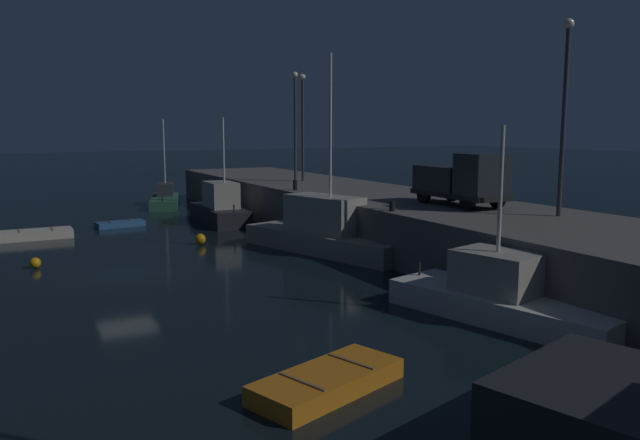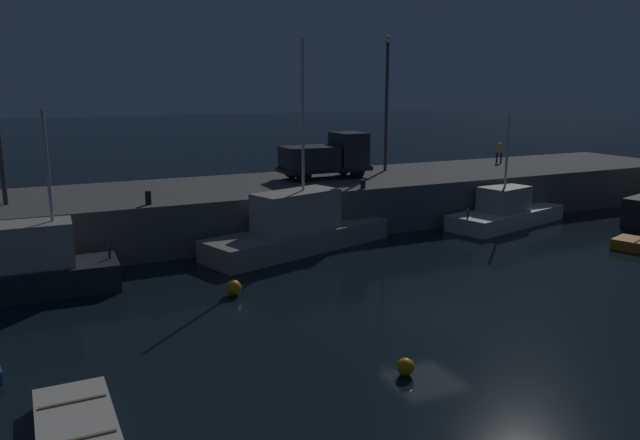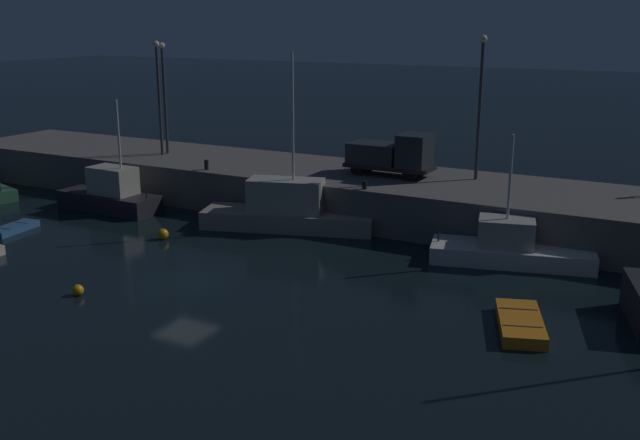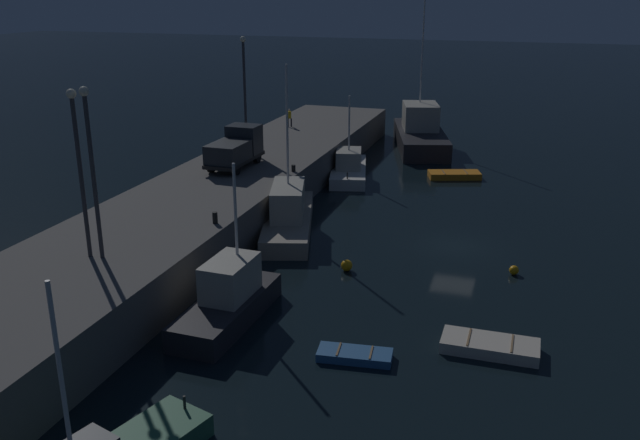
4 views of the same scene
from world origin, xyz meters
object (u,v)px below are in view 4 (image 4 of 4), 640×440
Objects in this scene: lamp_post_east at (92,161)px; utility_truck at (236,149)px; dinghy_orange_near at (454,175)px; fishing_boat_orange at (228,300)px; rowboat_white_mid at (490,346)px; mooring_buoy_near at (514,270)px; bollard_central at (293,168)px; fishing_trawler_red at (288,214)px; dinghy_red_small at (355,355)px; fishing_trawler_green at (420,133)px; lamp_post_central at (245,86)px; mooring_buoy_mid at (347,265)px; lamp_post_west at (79,161)px; bollard_west at (215,218)px; fishing_boat_white at (349,168)px; dockworker at (290,117)px.

lamp_post_east reaches higher than utility_truck.
fishing_boat_orange is at bearing 166.68° from dinghy_orange_near.
rowboat_white_mid is 7.95× the size of mooring_buoy_near.
fishing_trawler_red is at bearing -164.29° from bollard_central.
fishing_boat_orange is 6.71m from dinghy_red_small.
fishing_trawler_green reaches higher than bollard_central.
rowboat_white_mid is at bearing -135.68° from lamp_post_central.
bollard_central reaches higher than mooring_buoy_mid.
lamp_post_east is (0.91, 12.57, 7.10)m from dinghy_red_small.
lamp_post_central is at bearing 6.31° from lamp_post_east.
dinghy_orange_near is 18.33m from utility_truck.
utility_truck is (17.39, 0.45, -3.27)m from lamp_post_west.
fishing_trawler_red is 22.75× the size of bollard_central.
lamp_post_east reaches higher than dinghy_red_small.
lamp_post_central reaches higher than mooring_buoy_near.
lamp_post_west is at bearing 149.91° from bollard_west.
fishing_trawler_green reaches higher than lamp_post_east.
fishing_trawler_green is 1.71× the size of lamp_post_east.
lamp_post_east reaches higher than bollard_central.
lamp_post_east is (-1.48, 17.86, 7.02)m from rowboat_white_mid.
bollard_central is (16.77, 2.93, 1.80)m from fishing_boat_orange.
rowboat_white_mid is (0.84, -11.75, -0.79)m from fishing_boat_orange.
fishing_boat_white is 8.54m from dinghy_orange_near.
dockworker is 3.44× the size of bollard_central.
dockworker is at bearing 122.38° from fishing_trawler_green.
fishing_boat_white is 25.69m from fishing_boat_orange.
lamp_post_east is 7.96m from bollard_west.
fishing_trawler_red is 7.38m from mooring_buoy_mid.
mooring_buoy_mid is at bearing 51.73° from rowboat_white_mid.
mooring_buoy_near is (-16.10, -13.78, -0.53)m from fishing_boat_white.
lamp_post_central is at bearing 113.07° from dinghy_orange_near.
bollard_west is (5.39, 3.23, 1.89)m from fishing_boat_orange.
fishing_trawler_green is at bearing 19.69° from mooring_buoy_near.
lamp_post_east is 12.50× the size of bollard_west.
fishing_trawler_red is at bearing 49.40° from rowboat_white_mid.
fishing_trawler_red is 16.62× the size of bollard_west.
fishing_trawler_green reaches higher than utility_truck.
fishing_boat_white is at bearing -128.41° from dockworker.
fishing_trawler_green is (25.74, -3.76, 0.34)m from fishing_trawler_red.
mooring_buoy_near is at bearing -74.97° from bollard_west.
bollard_west is at bearing 73.10° from rowboat_white_mid.
dockworker is at bearing 43.87° from mooring_buoy_near.
mooring_buoy_mid is at bearing -131.19° from utility_truck.
lamp_post_west is 17.70m from utility_truck.
fishing_boat_orange is at bearing -84.27° from lamp_post_west.
fishing_trawler_red is 15.07m from lamp_post_east.
fishing_boat_white is at bearing -60.49° from lamp_post_central.
fishing_trawler_red is 13.29m from fishing_boat_white.
dinghy_orange_near is 27.76m from rowboat_white_mid.
utility_truck is at bearing 69.81° from mooring_buoy_near.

